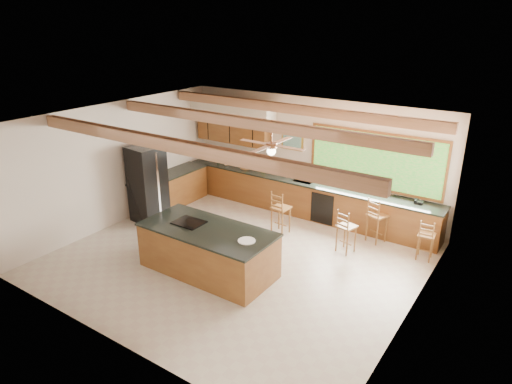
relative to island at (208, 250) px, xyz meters
The scene contains 9 objects.
ground 0.89m from the island, 74.30° to the left, with size 7.20×7.20×0.00m, color beige.
room_shell 2.22m from the island, 88.55° to the left, with size 7.27×6.54×3.02m.
counter_run 3.30m from the island, 100.72° to the left, with size 7.12×3.10×1.24m.
island is the anchor object (origin of this frame).
refrigerator 3.10m from the island, 158.42° to the left, with size 0.82×0.80×1.93m.
bar_stool_a 2.29m from the island, 82.37° to the left, with size 0.42×0.42×1.09m.
bar_stool_b 3.91m from the island, 53.00° to the left, with size 0.49×0.49×1.08m.
bar_stool_c 3.01m from the island, 49.05° to the left, with size 0.44×0.44×1.01m.
bar_stool_d 4.55m from the island, 39.70° to the left, with size 0.36×0.36×0.93m.
Camera 1 is at (5.12, -6.93, 4.86)m, focal length 32.00 mm.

